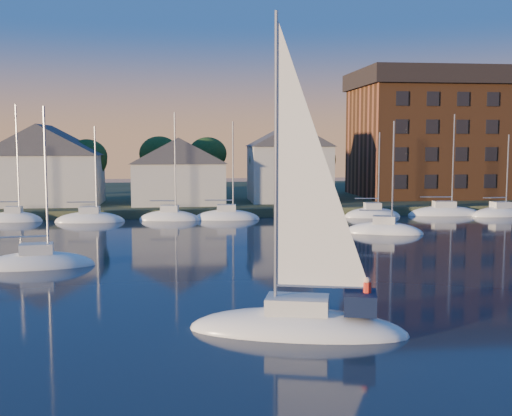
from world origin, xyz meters
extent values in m
plane|color=black|center=(0.00, 0.00, 0.00)|extent=(260.00, 260.00, 0.00)
cube|color=#343E24|center=(0.00, 75.00, 0.00)|extent=(160.00, 50.00, 2.00)
cube|color=brown|center=(0.00, 52.00, 0.00)|extent=(120.00, 3.00, 1.00)
cube|color=beige|center=(-22.00, 58.00, 4.00)|extent=(13.00, 9.00, 6.00)
cube|color=beige|center=(-6.00, 57.00, 3.50)|extent=(11.00, 8.00, 5.00)
cube|color=beige|center=(8.00, 59.00, 4.50)|extent=(10.00, 8.00, 7.00)
cube|color=brown|center=(34.00, 65.00, 8.50)|extent=(30.00, 16.00, 15.00)
cube|color=black|center=(34.00, 65.00, 17.20)|extent=(31.00, 17.00, 2.40)
cylinder|color=#372919|center=(-26.00, 63.00, 2.75)|extent=(0.50, 0.50, 3.50)
sphere|color=#193C15|center=(-26.00, 63.00, 7.20)|extent=(5.40, 5.40, 5.40)
cylinder|color=#372919|center=(-18.00, 63.00, 2.75)|extent=(0.50, 0.50, 3.50)
sphere|color=#193C15|center=(-18.00, 63.00, 7.20)|extent=(5.40, 5.40, 5.40)
cylinder|color=#372919|center=(-10.00, 63.00, 2.75)|extent=(0.50, 0.50, 3.50)
sphere|color=#193C15|center=(-10.00, 63.00, 7.20)|extent=(5.40, 5.40, 5.40)
cylinder|color=#372919|center=(-2.00, 63.00, 2.75)|extent=(0.50, 0.50, 3.50)
sphere|color=#193C15|center=(-2.00, 63.00, 7.20)|extent=(5.40, 5.40, 5.40)
cylinder|color=#372919|center=(6.00, 63.00, 2.75)|extent=(0.50, 0.50, 3.50)
sphere|color=#193C15|center=(6.00, 63.00, 7.20)|extent=(5.40, 5.40, 5.40)
cylinder|color=#372919|center=(14.00, 63.00, 2.75)|extent=(0.50, 0.50, 3.50)
sphere|color=#193C15|center=(14.00, 63.00, 7.20)|extent=(5.40, 5.40, 5.40)
cylinder|color=#372919|center=(22.00, 63.00, 2.75)|extent=(0.50, 0.50, 3.50)
sphere|color=#193C15|center=(22.00, 63.00, 7.20)|extent=(5.40, 5.40, 5.40)
cylinder|color=#372919|center=(30.00, 63.00, 2.75)|extent=(0.50, 0.50, 3.50)
sphere|color=#193C15|center=(30.00, 63.00, 7.20)|extent=(5.40, 5.40, 5.40)
cylinder|color=#372919|center=(38.00, 63.00, 2.75)|extent=(0.50, 0.50, 3.50)
sphere|color=#193C15|center=(38.00, 63.00, 7.20)|extent=(5.40, 5.40, 5.40)
ellipsoid|color=white|center=(-24.00, 49.00, 0.00)|extent=(7.50, 2.40, 2.20)
cube|color=silver|center=(-24.00, 49.00, 1.30)|extent=(2.10, 1.32, 0.70)
cylinder|color=#A5A8AD|center=(-23.25, 49.00, 5.95)|extent=(0.16, 0.16, 10.00)
cylinder|color=#A5A8AD|center=(-24.82, 49.00, 2.15)|extent=(3.15, 0.12, 0.12)
ellipsoid|color=white|center=(-16.00, 49.00, 0.00)|extent=(7.50, 2.40, 2.20)
cube|color=silver|center=(-16.00, 49.00, 1.30)|extent=(2.10, 1.32, 0.70)
cylinder|color=#A5A8AD|center=(-15.25, 49.00, 5.95)|extent=(0.16, 0.16, 10.00)
cylinder|color=#A5A8AD|center=(-16.82, 49.00, 2.15)|extent=(3.15, 0.12, 0.12)
ellipsoid|color=white|center=(-8.00, 49.00, 0.00)|extent=(7.50, 2.40, 2.20)
cube|color=silver|center=(-8.00, 49.00, 1.30)|extent=(2.10, 1.32, 0.70)
cylinder|color=#A5A8AD|center=(-7.25, 49.00, 5.95)|extent=(0.16, 0.16, 10.00)
cylinder|color=#A5A8AD|center=(-8.82, 49.00, 2.15)|extent=(3.15, 0.12, 0.12)
ellipsoid|color=white|center=(0.00, 49.00, 0.00)|extent=(7.50, 2.40, 2.20)
cube|color=silver|center=(0.00, 49.00, 1.30)|extent=(2.10, 1.32, 0.70)
cylinder|color=#A5A8AD|center=(0.75, 49.00, 5.95)|extent=(0.16, 0.16, 10.00)
cylinder|color=#A5A8AD|center=(-0.82, 49.00, 2.15)|extent=(3.15, 0.12, 0.12)
ellipsoid|color=white|center=(8.00, 49.00, 0.00)|extent=(7.50, 2.40, 2.20)
cube|color=silver|center=(8.00, 49.00, 1.30)|extent=(2.10, 1.32, 0.70)
cylinder|color=#A5A8AD|center=(8.75, 49.00, 5.95)|extent=(0.16, 0.16, 10.00)
cylinder|color=#A5A8AD|center=(7.17, 49.00, 2.15)|extent=(3.15, 0.12, 0.12)
ellipsoid|color=white|center=(16.00, 49.00, 0.00)|extent=(7.50, 2.40, 2.20)
cube|color=silver|center=(16.00, 49.00, 1.30)|extent=(2.10, 1.32, 0.70)
cylinder|color=#A5A8AD|center=(16.75, 49.00, 5.95)|extent=(0.16, 0.16, 10.00)
cylinder|color=#A5A8AD|center=(15.18, 49.00, 2.15)|extent=(3.15, 0.12, 0.12)
ellipsoid|color=white|center=(24.00, 49.00, 0.00)|extent=(7.50, 2.40, 2.20)
cube|color=silver|center=(24.00, 49.00, 1.30)|extent=(2.10, 1.32, 0.70)
cylinder|color=#A5A8AD|center=(24.75, 49.00, 5.95)|extent=(0.16, 0.16, 10.00)
cylinder|color=#A5A8AD|center=(23.18, 49.00, 2.15)|extent=(3.15, 0.12, 0.12)
ellipsoid|color=white|center=(32.00, 49.00, 0.00)|extent=(7.50, 2.40, 2.20)
cube|color=silver|center=(32.00, 49.00, 1.30)|extent=(2.10, 1.32, 0.70)
cylinder|color=#A5A8AD|center=(31.18, 49.00, 2.15)|extent=(3.15, 0.12, 0.12)
ellipsoid|color=white|center=(-0.62, 5.93, 0.00)|extent=(10.43, 5.70, 2.20)
cube|color=silver|center=(-0.62, 5.93, 1.30)|extent=(3.15, 2.43, 0.70)
cylinder|color=#A5A8AD|center=(-1.58, 6.19, 7.58)|extent=(0.16, 0.16, 13.26)
cylinder|color=#A5A8AD|center=(0.44, 5.64, 2.15)|extent=(4.06, 1.21, 0.12)
cube|color=black|center=(2.07, 5.20, 1.50)|extent=(1.85, 2.22, 0.90)
ellipsoid|color=white|center=(-15.63, 22.89, 0.00)|extent=(8.08, 3.65, 2.20)
cube|color=silver|center=(-15.63, 22.89, 1.30)|extent=(2.36, 1.71, 0.70)
cylinder|color=#A5A8AD|center=(-14.86, 23.00, 5.96)|extent=(0.16, 0.16, 10.02)
cylinder|color=#A5A8AD|center=(-16.48, 22.77, 2.15)|extent=(3.26, 0.59, 0.12)
ellipsoid|color=white|center=(13.15, 36.05, 0.00)|extent=(7.70, 4.81, 2.20)
cube|color=silver|center=(13.15, 36.05, 1.30)|extent=(2.38, 1.98, 0.70)
cylinder|color=#A5A8AD|center=(13.84, 35.80, 5.72)|extent=(0.16, 0.16, 9.54)
cylinder|color=#A5A8AD|center=(12.40, 36.33, 2.15)|extent=(2.92, 1.16, 0.12)
camera|label=1|loc=(-5.75, -21.84, 8.56)|focal=45.00mm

